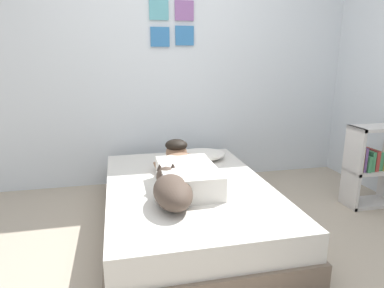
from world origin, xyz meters
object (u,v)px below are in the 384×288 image
coffee_cup (185,162)px  cell_phone (188,191)px  dog (172,190)px  pillow (199,155)px  bed (188,205)px  person_lying (184,170)px  bookshelf (371,165)px

coffee_cup → cell_phone: bearing=-99.3°
cell_phone → dog: bearing=-130.0°
coffee_cup → dog: bearing=-107.5°
pillow → dog: dog is taller
coffee_cup → cell_phone: 0.64m
dog → cell_phone: size_ratio=4.11×
pillow → bed: bearing=-112.2°
bed → coffee_cup: size_ratio=15.66×
bed → coffee_cup: bearing=81.3°
dog → bed: bearing=61.8°
person_lying → coffee_cup: bearing=77.9°
dog → bookshelf: 1.94m
coffee_cup → bed: bearing=-98.7°
cell_phone → bookshelf: bookshelf is taller
bookshelf → cell_phone: bearing=-173.9°
coffee_cup → cell_phone: (-0.10, -0.64, -0.03)m
dog → cell_phone: (0.15, 0.18, -0.10)m
pillow → coffee_cup: bearing=-143.9°
pillow → bookshelf: (1.47, -0.57, -0.03)m
bed → dog: dog is taller
pillow → coffee_cup: 0.21m
bed → bookshelf: bearing=0.8°
dog → coffee_cup: dog is taller
bed → cell_phone: bearing=-101.1°
dog → bookshelf: bookshelf is taller
dog → coffee_cup: bearing=72.5°
bed → coffee_cup: coffee_cup is taller
bed → person_lying: size_ratio=2.13×
person_lying → coffee_cup: (0.09, 0.43, -0.07)m
coffee_cup → cell_phone: coffee_cup is taller
bookshelf → coffee_cup: bearing=164.8°
pillow → dog: size_ratio=0.90×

